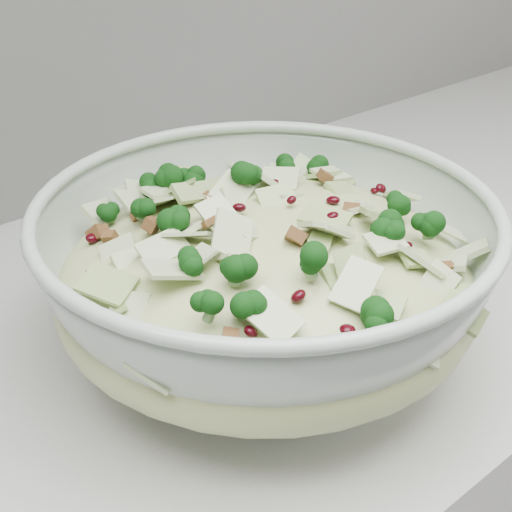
% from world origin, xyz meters
% --- Properties ---
extents(mixing_bowl, '(0.45, 0.45, 0.14)m').
position_xyz_m(mixing_bowl, '(0.58, 1.60, 0.97)').
color(mixing_bowl, '#A5B5A9').
rests_on(mixing_bowl, counter).
extents(salad, '(0.36, 0.36, 0.14)m').
position_xyz_m(salad, '(0.58, 1.60, 1.00)').
color(salad, '#B7BD81').
rests_on(salad, mixing_bowl).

